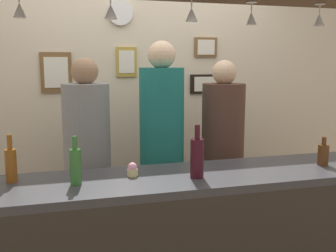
{
  "coord_description": "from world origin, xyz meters",
  "views": [
    {
      "loc": [
        -0.68,
        -2.39,
        1.61
      ],
      "look_at": [
        0.0,
        0.1,
        1.19
      ],
      "focal_mm": 41.24,
      "sensor_mm": 36.0,
      "label": 1
    }
  ],
  "objects_px": {
    "picture_frame_crest": "(126,62)",
    "picture_frame_lower_pair": "(205,84)",
    "picture_frame_upper_small": "(206,47)",
    "person_left_grey_shirt": "(87,148)",
    "person_middle_teal_shirt": "(162,134)",
    "person_right_brown_shirt": "(223,142)",
    "wall_clock": "(120,12)",
    "bottle_beer_brown_stubby": "(323,154)",
    "cupcake": "(132,170)",
    "picture_frame_caricature": "(56,72)",
    "bottle_beer_green_import": "(75,165)",
    "bottle_wine_dark_red": "(197,157)",
    "bottle_beer_amber_tall": "(11,164)"
  },
  "relations": [
    {
      "from": "person_right_brown_shirt",
      "to": "bottle_wine_dark_red",
      "type": "height_order",
      "value": "person_right_brown_shirt"
    },
    {
      "from": "picture_frame_upper_small",
      "to": "person_right_brown_shirt",
      "type": "bearing_deg",
      "value": -97.3
    },
    {
      "from": "bottle_beer_amber_tall",
      "to": "cupcake",
      "type": "height_order",
      "value": "bottle_beer_amber_tall"
    },
    {
      "from": "bottle_beer_amber_tall",
      "to": "picture_frame_caricature",
      "type": "height_order",
      "value": "picture_frame_caricature"
    },
    {
      "from": "person_left_grey_shirt",
      "to": "bottle_wine_dark_red",
      "type": "relative_size",
      "value": 5.5
    },
    {
      "from": "person_right_brown_shirt",
      "to": "picture_frame_lower_pair",
      "type": "distance_m",
      "value": 0.77
    },
    {
      "from": "picture_frame_upper_small",
      "to": "wall_clock",
      "type": "distance_m",
      "value": 0.85
    },
    {
      "from": "bottle_wine_dark_red",
      "to": "bottle_beer_green_import",
      "type": "xyz_separation_m",
      "value": [
        -0.66,
        0.05,
        -0.01
      ]
    },
    {
      "from": "bottle_beer_green_import",
      "to": "bottle_beer_brown_stubby",
      "type": "relative_size",
      "value": 1.44
    },
    {
      "from": "bottle_wine_dark_red",
      "to": "cupcake",
      "type": "height_order",
      "value": "bottle_wine_dark_red"
    },
    {
      "from": "person_middle_teal_shirt",
      "to": "picture_frame_crest",
      "type": "height_order",
      "value": "person_middle_teal_shirt"
    },
    {
      "from": "bottle_wine_dark_red",
      "to": "picture_frame_upper_small",
      "type": "relative_size",
      "value": 1.36
    },
    {
      "from": "cupcake",
      "to": "bottle_beer_green_import",
      "type": "bearing_deg",
      "value": -166.64
    },
    {
      "from": "person_left_grey_shirt",
      "to": "person_right_brown_shirt",
      "type": "xyz_separation_m",
      "value": [
        1.07,
        0.0,
        -0.01
      ]
    },
    {
      "from": "bottle_beer_green_import",
      "to": "bottle_beer_amber_tall",
      "type": "bearing_deg",
      "value": 158.32
    },
    {
      "from": "cupcake",
      "to": "person_right_brown_shirt",
      "type": "bearing_deg",
      "value": 39.98
    },
    {
      "from": "picture_frame_crest",
      "to": "picture_frame_lower_pair",
      "type": "height_order",
      "value": "picture_frame_crest"
    },
    {
      "from": "bottle_beer_brown_stubby",
      "to": "cupcake",
      "type": "bearing_deg",
      "value": 176.3
    },
    {
      "from": "picture_frame_upper_small",
      "to": "cupcake",
      "type": "bearing_deg",
      "value": -124.9
    },
    {
      "from": "picture_frame_crest",
      "to": "person_middle_teal_shirt",
      "type": "bearing_deg",
      "value": -75.55
    },
    {
      "from": "cupcake",
      "to": "wall_clock",
      "type": "bearing_deg",
      "value": 83.83
    },
    {
      "from": "person_right_brown_shirt",
      "to": "wall_clock",
      "type": "distance_m",
      "value": 1.43
    },
    {
      "from": "bottle_beer_green_import",
      "to": "picture_frame_crest",
      "type": "xyz_separation_m",
      "value": [
        0.51,
        1.43,
        0.54
      ]
    },
    {
      "from": "person_middle_teal_shirt",
      "to": "picture_frame_lower_pair",
      "type": "distance_m",
      "value": 0.93
    },
    {
      "from": "bottle_beer_green_import",
      "to": "picture_frame_lower_pair",
      "type": "distance_m",
      "value": 1.94
    },
    {
      "from": "bottle_beer_green_import",
      "to": "picture_frame_crest",
      "type": "relative_size",
      "value": 1.0
    },
    {
      "from": "person_left_grey_shirt",
      "to": "person_middle_teal_shirt",
      "type": "bearing_deg",
      "value": 0.0
    },
    {
      "from": "picture_frame_lower_pair",
      "to": "person_right_brown_shirt",
      "type": "bearing_deg",
      "value": -97.5
    },
    {
      "from": "picture_frame_lower_pair",
      "to": "bottle_wine_dark_red",
      "type": "bearing_deg",
      "value": -112.22
    },
    {
      "from": "person_left_grey_shirt",
      "to": "bottle_beer_amber_tall",
      "type": "height_order",
      "value": "person_left_grey_shirt"
    },
    {
      "from": "person_left_grey_shirt",
      "to": "picture_frame_lower_pair",
      "type": "height_order",
      "value": "person_left_grey_shirt"
    },
    {
      "from": "person_middle_teal_shirt",
      "to": "wall_clock",
      "type": "distance_m",
      "value": 1.17
    },
    {
      "from": "person_right_brown_shirt",
      "to": "bottle_beer_amber_tall",
      "type": "relative_size",
      "value": 6.29
    },
    {
      "from": "bottle_beer_green_import",
      "to": "wall_clock",
      "type": "relative_size",
      "value": 1.18
    },
    {
      "from": "person_middle_teal_shirt",
      "to": "wall_clock",
      "type": "bearing_deg",
      "value": 108.73
    },
    {
      "from": "picture_frame_caricature",
      "to": "wall_clock",
      "type": "relative_size",
      "value": 1.55
    },
    {
      "from": "picture_frame_caricature",
      "to": "picture_frame_crest",
      "type": "relative_size",
      "value": 1.31
    },
    {
      "from": "person_left_grey_shirt",
      "to": "picture_frame_lower_pair",
      "type": "distance_m",
      "value": 1.38
    },
    {
      "from": "cupcake",
      "to": "picture_frame_crest",
      "type": "distance_m",
      "value": 1.5
    },
    {
      "from": "picture_frame_upper_small",
      "to": "picture_frame_lower_pair",
      "type": "distance_m",
      "value": 0.34
    },
    {
      "from": "wall_clock",
      "to": "bottle_beer_brown_stubby",
      "type": "bearing_deg",
      "value": -53.54
    },
    {
      "from": "bottle_beer_brown_stubby",
      "to": "person_right_brown_shirt",
      "type": "bearing_deg",
      "value": 112.68
    },
    {
      "from": "person_middle_teal_shirt",
      "to": "bottle_beer_amber_tall",
      "type": "relative_size",
      "value": 6.83
    },
    {
      "from": "person_middle_teal_shirt",
      "to": "picture_frame_crest",
      "type": "distance_m",
      "value": 0.85
    },
    {
      "from": "person_left_grey_shirt",
      "to": "cupcake",
      "type": "distance_m",
      "value": 0.75
    },
    {
      "from": "person_left_grey_shirt",
      "to": "picture_frame_lower_pair",
      "type": "relative_size",
      "value": 5.5
    },
    {
      "from": "picture_frame_caricature",
      "to": "picture_frame_crest",
      "type": "height_order",
      "value": "picture_frame_crest"
    },
    {
      "from": "person_left_grey_shirt",
      "to": "wall_clock",
      "type": "height_order",
      "value": "wall_clock"
    },
    {
      "from": "picture_frame_lower_pair",
      "to": "wall_clock",
      "type": "distance_m",
      "value": 1.02
    },
    {
      "from": "person_middle_teal_shirt",
      "to": "picture_frame_upper_small",
      "type": "height_order",
      "value": "picture_frame_upper_small"
    }
  ]
}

